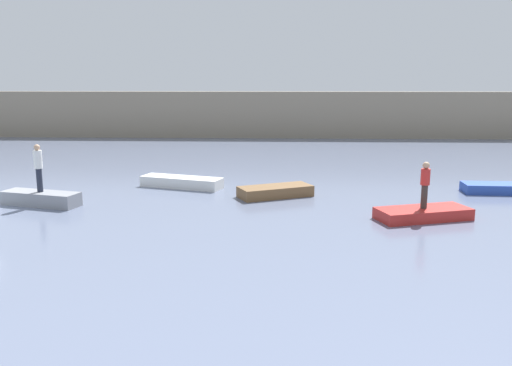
{
  "coord_description": "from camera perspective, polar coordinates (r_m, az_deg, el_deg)",
  "views": [
    {
      "loc": [
        12.02,
        -18.48,
        4.81
      ],
      "look_at": [
        11.22,
        2.24,
        0.72
      ],
      "focal_mm": 36.96,
      "sensor_mm": 36.0,
      "label": 1
    }
  ],
  "objects": [
    {
      "name": "rowboat_white",
      "position": [
        24.09,
        -8.06,
        0.1
      ],
      "size": [
        3.89,
        2.13,
        0.47
      ],
      "primitive_type": "cube",
      "rotation": [
        0.0,
        0.0,
        -0.31
      ],
      "color": "white",
      "rests_on": "ground_plane"
    },
    {
      "name": "person_red_shirt",
      "position": [
        19.11,
        17.83,
        0.06
      ],
      "size": [
        0.32,
        0.32,
        1.63
      ],
      "color": "#38332D",
      "rests_on": "rowboat_red"
    },
    {
      "name": "rowboat_brown",
      "position": [
        21.96,
        2.1,
        -0.91
      ],
      "size": [
        3.26,
        2.38,
        0.45
      ],
      "primitive_type": "cube",
      "rotation": [
        0.0,
        0.0,
        0.44
      ],
      "color": "brown",
      "rests_on": "ground_plane"
    },
    {
      "name": "rowboat_red",
      "position": [
        19.35,
        17.63,
        -3.17
      ],
      "size": [
        3.5,
        2.19,
        0.4
      ],
      "primitive_type": "cube",
      "rotation": [
        0.0,
        0.0,
        0.3
      ],
      "color": "red",
      "rests_on": "ground_plane"
    },
    {
      "name": "embankment_wall",
      "position": [
        45.91,
        -13.07,
        7.25
      ],
      "size": [
        80.0,
        1.2,
        3.82
      ],
      "primitive_type": "cube",
      "color": "gray",
      "rests_on": "ground_plane"
    },
    {
      "name": "rowboat_grey",
      "position": [
        22.07,
        -22.25,
        -1.57
      ],
      "size": [
        3.24,
        1.68,
        0.54
      ],
      "primitive_type": "cube",
      "rotation": [
        0.0,
        0.0,
        -0.26
      ],
      "color": "gray",
      "rests_on": "ground_plane"
    },
    {
      "name": "rowboat_blue",
      "position": [
        25.1,
        25.69,
        -0.53
      ],
      "size": [
        3.87,
        1.3,
        0.41
      ],
      "primitive_type": "cube",
      "rotation": [
        0.0,
        0.0,
        -0.04
      ],
      "color": "#2B4CAD",
      "rests_on": "ground_plane"
    },
    {
      "name": "person_white_shirt",
      "position": [
        21.84,
        -22.5,
        1.76
      ],
      "size": [
        0.32,
        0.32,
        1.85
      ],
      "color": "#232838",
      "rests_on": "rowboat_grey"
    }
  ]
}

